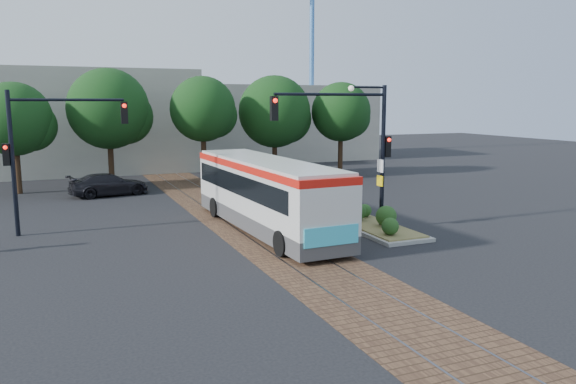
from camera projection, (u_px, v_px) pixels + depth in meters
name	position (u px, v px, depth m)	size (l,w,h in m)	color
ground	(265.00, 236.00, 23.35)	(120.00, 120.00, 0.00)	black
trackbed	(236.00, 218.00, 26.99)	(3.60, 40.00, 0.02)	brown
tree_row	(197.00, 112.00, 37.99)	(26.40, 5.60, 7.67)	#382314
warehouses	(144.00, 122.00, 48.72)	(40.00, 13.00, 8.00)	#ADA899
crane	(312.00, 51.00, 59.44)	(8.00, 0.50, 18.00)	#3F72B2
city_bus	(265.00, 191.00, 24.17)	(2.92, 11.62, 3.08)	#414143
traffic_island	(377.00, 223.00, 24.32)	(2.20, 5.20, 1.13)	gray
signal_pole_main	(358.00, 135.00, 23.43)	(5.49, 0.46, 6.00)	black
signal_pole_left	(42.00, 142.00, 23.18)	(4.99, 0.34, 6.00)	black
parked_car	(109.00, 184.00, 33.30)	(1.86, 4.57, 1.33)	black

